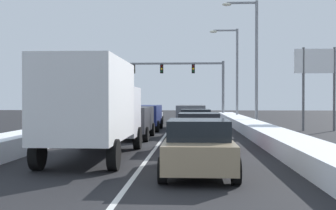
{
  "coord_description": "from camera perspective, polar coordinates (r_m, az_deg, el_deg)",
  "views": [
    {
      "loc": [
        1.53,
        -6.05,
        2.06
      ],
      "look_at": [
        -0.38,
        28.29,
        1.62
      ],
      "focal_mm": 45.58,
      "sensor_mm": 36.0,
      "label": 1
    }
  ],
  "objects": [
    {
      "name": "snow_bank_right_shoulder",
      "position": [
        26.3,
        11.43,
        -3.07
      ],
      "size": [
        1.59,
        43.82,
        0.66
      ],
      "primitive_type": "cube",
      "color": "white",
      "rests_on": "ground"
    },
    {
      "name": "street_lamp_right_mid",
      "position": [
        40.22,
        8.74,
        5.11
      ],
      "size": [
        2.66,
        0.36,
        8.65
      ],
      "color": "gray",
      "rests_on": "ground"
    },
    {
      "name": "sedan_silver_center_lane_fourth",
      "position": [
        34.89,
        -2.44,
        -1.4
      ],
      "size": [
        2.0,
        4.5,
        1.51
      ],
      "color": "#B7BABF",
      "rests_on": "ground"
    },
    {
      "name": "roadside_sign_right",
      "position": [
        29.78,
        19.52,
        4.45
      ],
      "size": [
        3.2,
        0.16,
        5.5
      ],
      "color": "#59595B",
      "rests_on": "ground"
    },
    {
      "name": "suv_navy_center_lane_third",
      "position": [
        28.73,
        -3.1,
        -1.36
      ],
      "size": [
        2.16,
        4.9,
        1.67
      ],
      "color": "navy",
      "rests_on": "ground"
    },
    {
      "name": "sedan_black_right_lane_third",
      "position": [
        24.39,
        3.7,
        -2.32
      ],
      "size": [
        2.0,
        4.5,
        1.51
      ],
      "color": "black",
      "rests_on": "ground"
    },
    {
      "name": "ground_plane",
      "position": [
        22.13,
        -0.8,
        -4.62
      ],
      "size": [
        120.0,
        120.0,
        0.0
      ],
      "primitive_type": "plane",
      "color": "black"
    },
    {
      "name": "sedan_tan_right_lane_nearest",
      "position": [
        11.94,
        4.07,
        -5.51
      ],
      "size": [
        2.0,
        4.5,
        1.51
      ],
      "color": "#937F60",
      "rests_on": "ground"
    },
    {
      "name": "box_truck_center_lane_nearest",
      "position": [
        15.0,
        -9.83,
        0.1
      ],
      "size": [
        2.53,
        7.2,
        3.36
      ],
      "color": "silver",
      "rests_on": "ground"
    },
    {
      "name": "suv_charcoal_center_lane_second",
      "position": [
        22.58,
        -4.95,
        -1.93
      ],
      "size": [
        2.16,
        4.9,
        1.67
      ],
      "color": "#38383D",
      "rests_on": "ground"
    },
    {
      "name": "sedan_maroon_right_lane_second",
      "position": [
        17.83,
        4.12,
        -3.45
      ],
      "size": [
        2.0,
        4.5,
        1.51
      ],
      "color": "maroon",
      "rests_on": "ground"
    },
    {
      "name": "snow_bank_left_shoulder",
      "position": [
        26.91,
        -11.55,
        -2.92
      ],
      "size": [
        1.64,
        43.82,
        0.71
      ],
      "primitive_type": "cube",
      "color": "white",
      "rests_on": "ground"
    },
    {
      "name": "suv_gray_right_lane_fourth",
      "position": [
        30.39,
        3.05,
        -1.24
      ],
      "size": [
        2.16,
        4.9,
        1.67
      ],
      "color": "slate",
      "rests_on": "ground"
    },
    {
      "name": "lane_stripe_between_right_lane_and_center_lane",
      "position": [
        26.09,
        -0.19,
        -3.79
      ],
      "size": [
        0.14,
        43.82,
        0.01
      ],
      "primitive_type": "cube",
      "color": "silver",
      "rests_on": "ground"
    },
    {
      "name": "street_lamp_right_near",
      "position": [
        32.44,
        11.19,
        6.85
      ],
      "size": [
        2.66,
        0.36,
        9.39
      ],
      "color": "gray",
      "rests_on": "ground"
    },
    {
      "name": "traffic_light_gantry",
      "position": [
        45.95,
        2.75,
        4.05
      ],
      "size": [
        10.6,
        0.47,
        6.2
      ],
      "color": "slate",
      "rests_on": "ground"
    }
  ]
}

